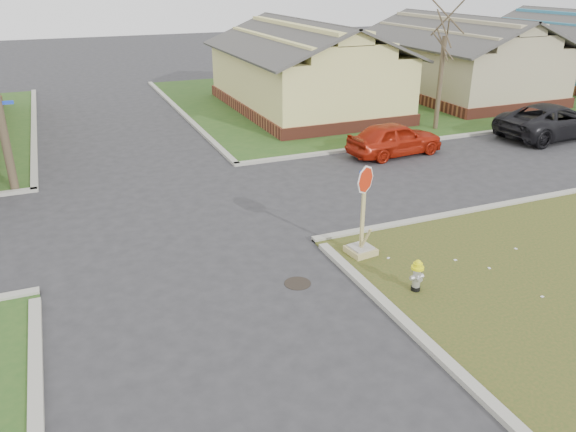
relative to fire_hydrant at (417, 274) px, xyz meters
name	(u,v)px	position (x,y,z in m)	size (l,w,h in m)	color
ground	(203,292)	(-4.58, 1.91, -0.48)	(120.00, 120.00, 0.00)	#2A2A2C
verge_far_right	(465,88)	(17.42, 19.91, -0.46)	(37.00, 19.00, 0.05)	#284C1B
curbs	(161,214)	(-4.58, 6.91, -0.48)	(80.00, 40.00, 0.12)	#A09E90
manhole	(298,283)	(-2.38, 1.41, -0.48)	(0.64, 0.64, 0.01)	black
side_house_yellow	(304,68)	(5.42, 18.41, 1.70)	(7.60, 11.60, 4.70)	brown
side_house_tan	(458,58)	(15.42, 18.41, 1.70)	(7.60, 11.60, 4.70)	brown
tree_mid_right	(440,84)	(9.42, 12.11, 1.67)	(0.22, 0.22, 4.20)	#433526
fire_hydrant	(417,274)	(0.00, 0.00, 0.00)	(0.29, 0.29, 0.79)	black
stop_sign	(362,235)	(-0.26, 2.12, 0.09)	(0.69, 0.67, 2.44)	tan
red_sedan	(395,139)	(5.38, 9.38, 0.20)	(1.61, 4.01, 1.37)	#A51D0B
dark_pickup	(553,121)	(13.37, 8.93, 0.27)	(2.49, 5.39, 1.50)	black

